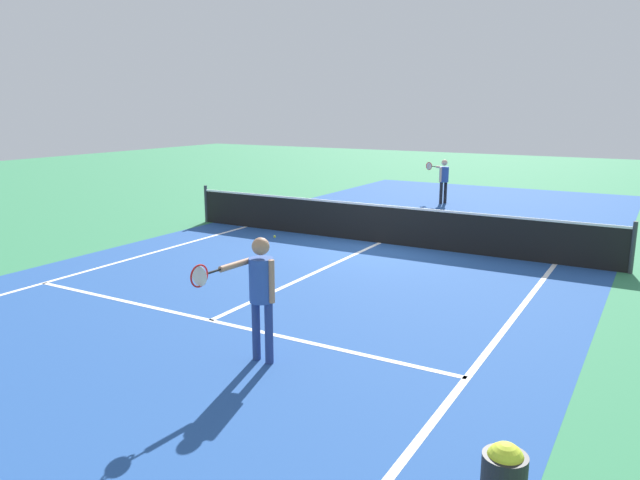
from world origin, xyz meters
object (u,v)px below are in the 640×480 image
at_px(net, 380,223).
at_px(player_near, 260,286).
at_px(ball_hopper, 505,468).
at_px(tennis_ball_near_net, 275,237).
at_px(player_far, 443,177).

xyz_separation_m(net, player_near, (1.61, -7.27, 0.55)).
distance_m(ball_hopper, tennis_ball_near_net, 11.43).
xyz_separation_m(player_near, ball_hopper, (3.58, -1.89, -0.37)).
xyz_separation_m(player_near, tennis_ball_near_net, (-4.20, 6.46, -1.01)).
bearing_deg(tennis_ball_near_net, ball_hopper, -47.02).
bearing_deg(player_far, player_near, -80.58).
relative_size(net, tennis_ball_near_net, 169.48).
relative_size(net, ball_hopper, 12.79).
bearing_deg(player_near, ball_hopper, -27.81).
distance_m(net, player_near, 7.47).
bearing_deg(player_near, net, 102.47).
height_order(player_far, ball_hopper, player_far).
relative_size(net, player_far, 7.34).
bearing_deg(ball_hopper, player_near, 152.19).
xyz_separation_m(ball_hopper, tennis_ball_near_net, (-7.78, 8.35, -0.64)).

